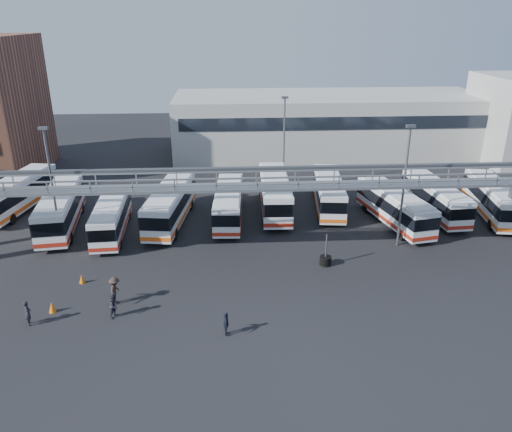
{
  "coord_description": "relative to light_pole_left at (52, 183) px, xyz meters",
  "views": [
    {
      "loc": [
        -2.22,
        -30.3,
        18.02
      ],
      "look_at": [
        0.0,
        6.0,
        3.35
      ],
      "focal_mm": 35.0,
      "sensor_mm": 36.0,
      "label": 1
    }
  ],
  "objects": [
    {
      "name": "light_pole_mid",
      "position": [
        28.0,
        -1.0,
        0.0
      ],
      "size": [
        0.7,
        0.35,
        10.21
      ],
      "color": "#4C4F54",
      "rests_on": "ground"
    },
    {
      "name": "light_pole_left",
      "position": [
        0.0,
        0.0,
        0.0
      ],
      "size": [
        0.7,
        0.35,
        10.21
      ],
      "color": "#4C4F54",
      "rests_on": "ground"
    },
    {
      "name": "pedestrian_c",
      "position": [
        6.17,
        -8.83,
        -4.75
      ],
      "size": [
        0.75,
        1.28,
        1.96
      ],
      "primitive_type": "imported",
      "rotation": [
        0.0,
        0.0,
        1.55
      ],
      "color": "#332622",
      "rests_on": "ground"
    },
    {
      "name": "warehouse",
      "position": [
        28.0,
        30.0,
        -1.73
      ],
      "size": [
        42.0,
        14.0,
        8.0
      ],
      "primitive_type": "cube",
      "color": "#9E9E99",
      "rests_on": "ground"
    },
    {
      "name": "bus_1",
      "position": [
        -1.2,
        4.45,
        -3.82
      ],
      "size": [
        3.99,
        11.59,
        3.45
      ],
      "rotation": [
        0.0,
        0.0,
        0.12
      ],
      "color": "silver",
      "rests_on": "ground"
    },
    {
      "name": "cone_left",
      "position": [
        2.21,
        -9.63,
        -5.36
      ],
      "size": [
        0.53,
        0.53,
        0.73
      ],
      "primitive_type": "cone",
      "rotation": [
        0.0,
        0.0,
        0.15
      ],
      "color": "orange",
      "rests_on": "ground"
    },
    {
      "name": "pedestrian_b",
      "position": [
        6.42,
        -10.43,
        -4.92
      ],
      "size": [
        0.93,
        0.99,
        1.62
      ],
      "primitive_type": "imported",
      "rotation": [
        0.0,
        0.0,
        1.04
      ],
      "color": "#262432",
      "rests_on": "ground"
    },
    {
      "name": "bus_8",
      "position": [
        33.73,
        5.67,
        -3.97
      ],
      "size": [
        3.12,
        10.62,
        3.18
      ],
      "rotation": [
        0.0,
        0.0,
        0.07
      ],
      "color": "silver",
      "rests_on": "ground"
    },
    {
      "name": "bus_9",
      "position": [
        39.07,
        4.89,
        -3.91
      ],
      "size": [
        4.18,
        11.07,
        3.28
      ],
      "rotation": [
        0.0,
        0.0,
        -0.16
      ],
      "color": "silver",
      "rests_on": "ground"
    },
    {
      "name": "light_pole_back",
      "position": [
        20.0,
        14.0,
        0.0
      ],
      "size": [
        0.7,
        0.35,
        10.21
      ],
      "color": "#4C4F54",
      "rests_on": "ground"
    },
    {
      "name": "tire_stack",
      "position": [
        21.27,
        -4.16,
        -5.29
      ],
      "size": [
        0.9,
        0.9,
        2.58
      ],
      "color": "black",
      "rests_on": "ground"
    },
    {
      "name": "bus_2",
      "position": [
        3.57,
        2.97,
        -4.05
      ],
      "size": [
        2.9,
        10.11,
        3.03
      ],
      "rotation": [
        0.0,
        0.0,
        0.06
      ],
      "color": "silver",
      "rests_on": "ground"
    },
    {
      "name": "bus_6",
      "position": [
        23.83,
        7.86,
        -3.93
      ],
      "size": [
        3.61,
        10.87,
        3.24
      ],
      "rotation": [
        0.0,
        0.0,
        -0.11
      ],
      "color": "silver",
      "rests_on": "ground"
    },
    {
      "name": "cone_right",
      "position": [
        3.14,
        -5.87,
        -5.4
      ],
      "size": [
        0.5,
        0.5,
        0.65
      ],
      "primitive_type": "cone",
      "rotation": [
        0.0,
        0.0,
        -0.26
      ],
      "color": "orange",
      "rests_on": "ground"
    },
    {
      "name": "pedestrian_a",
      "position": [
        1.22,
        -11.01,
        -4.89
      ],
      "size": [
        0.59,
        0.71,
        1.68
      ],
      "primitive_type": "imported",
      "rotation": [
        0.0,
        0.0,
        1.94
      ],
      "color": "black",
      "rests_on": "ground"
    },
    {
      "name": "pedestrian_d",
      "position": [
        13.54,
        -12.85,
        -4.96
      ],
      "size": [
        0.42,
        0.92,
        1.54
      ],
      "primitive_type": "imported",
      "rotation": [
        0.0,
        0.0,
        1.63
      ],
      "color": "black",
      "rests_on": "ground"
    },
    {
      "name": "bus_4",
      "position": [
        13.91,
        5.44,
        -3.98
      ],
      "size": [
        2.98,
        10.5,
        3.15
      ],
      "rotation": [
        0.0,
        0.0,
        -0.06
      ],
      "color": "silver",
      "rests_on": "ground"
    },
    {
      "name": "bus_7",
      "position": [
        29.07,
        3.55,
        -3.95
      ],
      "size": [
        4.5,
        10.86,
        3.22
      ],
      "rotation": [
        0.0,
        0.0,
        0.2
      ],
      "color": "silver",
      "rests_on": "ground"
    },
    {
      "name": "gantry",
      "position": [
        16.0,
        -2.13,
        -0.22
      ],
      "size": [
        51.4,
        5.15,
        7.1
      ],
      "color": "gray",
      "rests_on": "ground"
    },
    {
      "name": "bus_0",
      "position": [
        -6.72,
        9.37,
        -3.86
      ],
      "size": [
        4.38,
        11.36,
        3.37
      ],
      "rotation": [
        0.0,
        0.0,
        -0.17
      ],
      "color": "silver",
      "rests_on": "ground"
    },
    {
      "name": "ground",
      "position": [
        16.0,
        -8.0,
        -5.73
      ],
      "size": [
        140.0,
        140.0,
        0.0
      ],
      "primitive_type": "plane",
      "color": "black",
      "rests_on": "ground"
    },
    {
      "name": "bus_3",
      "position": [
        8.52,
        5.08,
        -3.82
      ],
      "size": [
        4.08,
        11.57,
        3.44
      ],
      "rotation": [
        0.0,
        0.0,
        -0.13
      ],
      "color": "silver",
      "rests_on": "ground"
    },
    {
      "name": "bus_5",
      "position": [
        18.42,
        7.54,
        -3.78
      ],
      "size": [
        3.07,
        11.66,
        3.52
      ],
      "rotation": [
        0.0,
        0.0,
        -0.03
      ],
      "color": "silver",
      "rests_on": "ground"
    }
  ]
}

